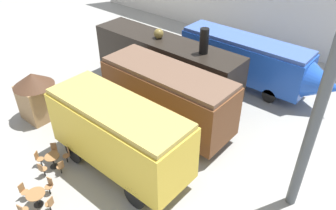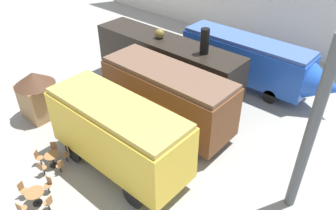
{
  "view_description": "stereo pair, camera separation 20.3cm",
  "coord_description": "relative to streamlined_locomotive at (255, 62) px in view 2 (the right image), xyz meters",
  "views": [
    {
      "loc": [
        9.32,
        -10.58,
        11.88
      ],
      "look_at": [
        -0.53,
        1.0,
        1.6
      ],
      "focal_mm": 35.0,
      "sensor_mm": 36.0,
      "label": 1
    },
    {
      "loc": [
        9.47,
        -10.45,
        11.88
      ],
      "look_at": [
        -0.53,
        1.0,
        1.6
      ],
      "focal_mm": 35.0,
      "sensor_mm": 36.0,
      "label": 2
    }
  ],
  "objects": [
    {
      "name": "cafe_chair_6",
      "position": [
        -3.39,
        -12.93,
        -1.44
      ],
      "size": [
        0.38,
        0.39,
        0.87
      ],
      "rotation": [
        0.0,
        0.0,
        10.64
      ],
      "color": "black",
      "rests_on": "ground_plane"
    },
    {
      "name": "ground_plane",
      "position": [
        -0.81,
        -8.44,
        -1.95
      ],
      "size": [
        80.0,
        80.0,
        0.0
      ],
      "primitive_type": "plane",
      "color": "gray"
    },
    {
      "name": "cafe_chair_0",
      "position": [
        -1.94,
        -16.2,
        -1.44
      ],
      "size": [
        0.36,
        0.38,
        0.87
      ],
      "rotation": [
        0.0,
        0.0,
        8.09
      ],
      "color": "black",
      "rests_on": "ground_plane"
    },
    {
      "name": "steam_locomotive",
      "position": [
        -4.32,
        -4.21,
        0.27
      ],
      "size": [
        10.83,
        2.42,
        5.14
      ],
      "color": "black",
      "rests_on": "ground_plane"
    },
    {
      "name": "cafe_chair_8",
      "position": [
        -4.27,
        -14.03,
        -1.44
      ],
      "size": [
        0.4,
        0.4,
        0.87
      ],
      "rotation": [
        0.0,
        0.0,
        13.15
      ],
      "color": "black",
      "rests_on": "ground_plane"
    },
    {
      "name": "passenger_coach_vintage",
      "position": [
        -0.98,
        -11.41,
        0.3
      ],
      "size": [
        7.3,
        2.73,
        3.79
      ],
      "color": "gold",
      "rests_on": "ground_plane"
    },
    {
      "name": "support_pillar",
      "position": [
        6.35,
        -7.95,
        2.05
      ],
      "size": [
        0.44,
        0.44,
        8.0
      ],
      "color": "#4C5156",
      "rests_on": "ground_plane"
    },
    {
      "name": "cafe_table_near",
      "position": [
        -2.13,
        -15.44,
        -1.39
      ],
      "size": [
        0.83,
        0.83,
        0.71
      ],
      "color": "black",
      "rests_on": "ground_plane"
    },
    {
      "name": "cafe_table_mid",
      "position": [
        -3.65,
        -13.62,
        -1.42
      ],
      "size": [
        0.73,
        0.73,
        0.71
      ],
      "color": "black",
      "rests_on": "ground_plane"
    },
    {
      "name": "passenger_coach_wooden",
      "position": [
        -1.48,
        -7.32,
        0.2
      ],
      "size": [
        7.75,
        2.76,
        3.72
      ],
      "color": "brown",
      "rests_on": "ground_plane"
    },
    {
      "name": "streamlined_locomotive",
      "position": [
        0.0,
        0.0,
        0.0
      ],
      "size": [
        11.03,
        2.41,
        3.35
      ],
      "color": "blue",
      "rests_on": "ground_plane"
    },
    {
      "name": "cafe_chair_2",
      "position": [
        -2.31,
        -14.67,
        -1.44
      ],
      "size": [
        0.36,
        0.38,
        0.87
      ],
      "rotation": [
        0.0,
        0.0,
        11.23
      ],
      "color": "black",
      "rests_on": "ground_plane"
    },
    {
      "name": "ticket_kiosk",
      "position": [
        -7.98,
        -11.62,
        -0.27
      ],
      "size": [
        2.34,
        2.34,
        3.0
      ],
      "color": "#99754C",
      "rests_on": "ground_plane"
    },
    {
      "name": "cafe_chair_1",
      "position": [
        -1.36,
        -15.25,
        -1.44
      ],
      "size": [
        0.38,
        0.36,
        0.87
      ],
      "rotation": [
        0.0,
        0.0,
        9.66
      ],
      "color": "black",
      "rests_on": "ground_plane"
    },
    {
      "name": "cafe_chair_3",
      "position": [
        -2.89,
        -15.62,
        -1.44
      ],
      "size": [
        0.38,
        0.36,
        0.87
      ],
      "rotation": [
        0.0,
        0.0,
        12.8
      ],
      "color": "black",
      "rests_on": "ground_plane"
    },
    {
      "name": "cafe_chair_4",
      "position": [
        -3.45,
        -14.33,
        -1.44
      ],
      "size": [
        0.36,
        0.39,
        0.87
      ],
      "rotation": [
        0.0,
        0.0,
        8.12
      ],
      "color": "black",
      "rests_on": "ground_plane"
    },
    {
      "name": "visitor_person",
      "position": [
        1.19,
        -9.62,
        -1.04
      ],
      "size": [
        0.34,
        0.34,
        1.67
      ],
      "color": "#262633",
      "rests_on": "ground_plane"
    },
    {
      "name": "cafe_chair_5",
      "position": [
        -2.91,
        -13.65,
        -1.44
      ],
      "size": [
        0.36,
        0.36,
        0.87
      ],
      "rotation": [
        0.0,
        0.0,
        9.38
      ],
      "color": "black",
      "rests_on": "ground_plane"
    },
    {
      "name": "cafe_chair_7",
      "position": [
        -4.23,
        -13.16,
        -1.44
      ],
      "size": [
        0.41,
        0.4,
        0.87
      ],
      "rotation": [
        0.0,
        0.0,
        11.89
      ],
      "color": "black",
      "rests_on": "ground_plane"
    }
  ]
}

